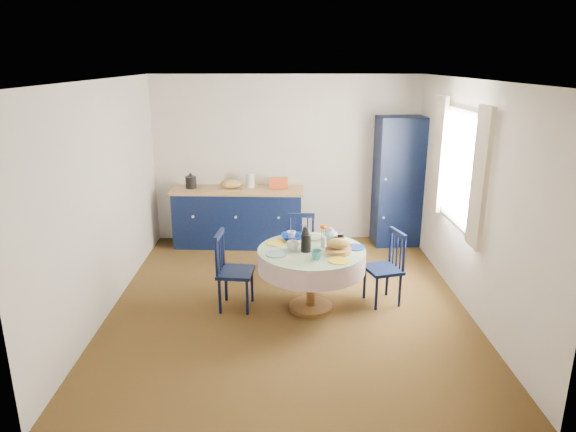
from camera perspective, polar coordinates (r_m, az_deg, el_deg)
name	(u,v)px	position (r m, az deg, el deg)	size (l,w,h in m)	color
floor	(289,301)	(6.05, 0.07, -9.47)	(4.50, 4.50, 0.00)	black
ceiling	(289,80)	(5.42, 0.07, 14.91)	(4.50, 4.50, 0.00)	white
wall_back	(286,160)	(7.80, -0.19, 6.30)	(4.00, 0.02, 2.50)	silver
wall_left	(105,198)	(5.93, -19.67, 1.85)	(0.02, 4.50, 2.50)	silver
wall_right	(470,197)	(5.98, 19.61, 1.99)	(0.02, 4.50, 2.50)	silver
window	(460,167)	(6.18, 18.52, 5.18)	(0.10, 1.74, 1.45)	white
kitchen_counter	(238,216)	(7.74, -5.54, 0.02)	(1.97, 0.71, 1.11)	black
pantry_cabinet	(398,182)	(7.82, 12.12, 3.76)	(0.70, 0.52, 1.92)	black
dining_table	(312,260)	(5.65, 2.71, -4.85)	(1.18, 1.18, 0.99)	brown
chair_left	(232,270)	(5.77, -6.22, -6.00)	(0.42, 0.44, 0.89)	black
chair_far	(301,247)	(6.53, 1.48, -3.45)	(0.38, 0.37, 0.83)	black
chair_right	(386,267)	(5.97, 10.84, -5.59)	(0.46, 0.47, 0.86)	black
mug_a	(293,246)	(5.57, 0.54, -3.31)	(0.13, 0.13, 0.10)	silver
mug_b	(316,255)	(5.32, 3.17, -4.34)	(0.11, 0.11, 0.10)	#2A6F76
mug_c	(340,240)	(5.81, 5.77, -2.63)	(0.11, 0.11, 0.09)	black
mug_d	(291,235)	(5.90, 0.36, -2.16)	(0.10, 0.10, 0.10)	silver
cobalt_bowl	(292,237)	(5.89, 0.46, -2.37)	(0.26, 0.26, 0.06)	navy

